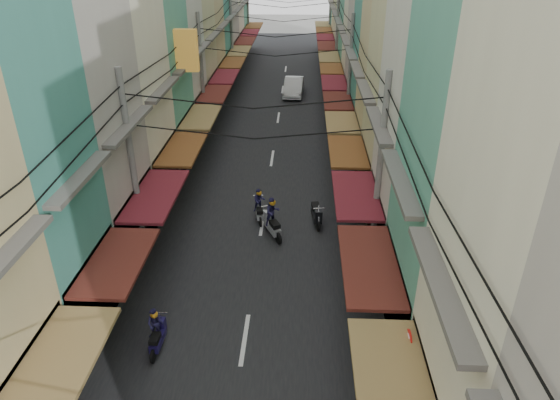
% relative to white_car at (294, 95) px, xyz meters
% --- Properties ---
extents(ground, '(160.00, 160.00, 0.00)m').
position_rel_white_car_xyz_m(ground, '(-1.05, -28.26, 0.00)').
color(ground, slate).
rests_on(ground, ground).
extents(road, '(10.00, 80.00, 0.02)m').
position_rel_white_car_xyz_m(road, '(-1.05, -8.26, 0.01)').
color(road, black).
rests_on(road, ground).
extents(sidewalk_left, '(3.00, 80.00, 0.06)m').
position_rel_white_car_xyz_m(sidewalk_left, '(-7.55, -8.26, 0.03)').
color(sidewalk_left, gray).
rests_on(sidewalk_left, ground).
extents(sidewalk_right, '(3.00, 80.00, 0.06)m').
position_rel_white_car_xyz_m(sidewalk_right, '(5.45, -8.26, 0.03)').
color(sidewalk_right, gray).
rests_on(sidewalk_right, ground).
extents(utility_poles, '(10.20, 66.13, 8.20)m').
position_rel_white_car_xyz_m(utility_poles, '(-1.05, -13.25, 6.59)').
color(utility_poles, slate).
rests_on(utility_poles, ground).
extents(white_car, '(5.41, 2.34, 1.88)m').
position_rel_white_car_xyz_m(white_car, '(0.00, 0.00, 0.00)').
color(white_car, silver).
rests_on(white_car, ground).
extents(bicycle, '(1.49, 0.67, 0.99)m').
position_rel_white_car_xyz_m(bicycle, '(6.10, -30.05, 0.00)').
color(bicycle, black).
rests_on(bicycle, ground).
extents(moving_scooters, '(5.90, 10.47, 1.97)m').
position_rel_white_car_xyz_m(moving_scooters, '(-1.03, -24.47, 0.55)').
color(moving_scooters, black).
rests_on(moving_scooters, ground).
extents(parked_scooters, '(13.00, 14.55, 1.01)m').
position_rel_white_car_xyz_m(parked_scooters, '(3.53, -32.13, 0.48)').
color(parked_scooters, black).
rests_on(parked_scooters, ground).
extents(pedestrians, '(12.91, 22.07, 2.17)m').
position_rel_white_car_xyz_m(pedestrians, '(-5.64, -26.15, 1.03)').
color(pedestrians, '#281E29').
rests_on(pedestrians, ground).
extents(traffic_sign, '(0.10, 0.70, 3.19)m').
position_rel_white_car_xyz_m(traffic_sign, '(3.73, -33.14, 2.35)').
color(traffic_sign, slate).
rests_on(traffic_sign, ground).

